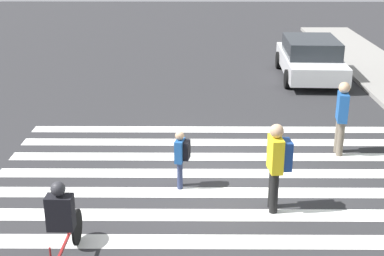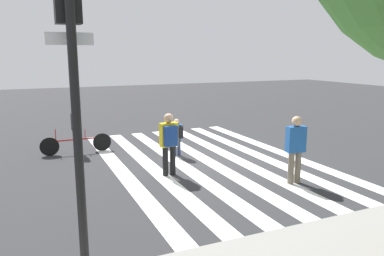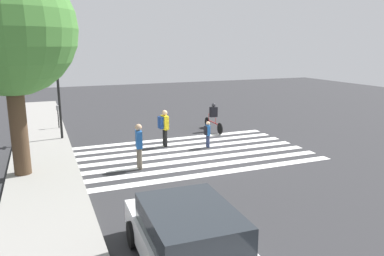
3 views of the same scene
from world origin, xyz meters
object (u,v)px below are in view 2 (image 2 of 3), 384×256
Objects in this scene: pedestrian_adult_tall_backpack at (169,140)px; traffic_light at (71,54)px; pedestrian_adult_yellow_jacket at (177,135)px; cyclist_near_curb at (75,128)px; pedestrian_child_with_backpack at (296,146)px.

traffic_light is at bearing -129.21° from pedestrian_adult_tall_backpack.
pedestrian_adult_yellow_jacket is at bearing 57.11° from pedestrian_adult_tall_backpack.
pedestrian_adult_tall_backpack is 4.09m from cyclist_near_curb.
pedestrian_adult_yellow_jacket is 0.70× the size of pedestrian_child_with_backpack.
pedestrian_child_with_backpack is at bearing 132.40° from cyclist_near_curb.
pedestrian_child_with_backpack is at bearing -157.08° from traffic_light.
pedestrian_adult_tall_backpack is 0.75× the size of cyclist_near_curb.
pedestrian_adult_yellow_jacket is at bearing -122.34° from traffic_light.
pedestrian_child_with_backpack is (-1.79, 3.71, 0.27)m from pedestrian_adult_yellow_jacket.
traffic_light is 8.25m from cyclist_near_curb.
pedestrian_child_with_backpack is (-2.75, 1.90, -0.02)m from pedestrian_adult_tall_backpack.
pedestrian_adult_yellow_jacket is (-3.86, -6.10, -2.58)m from traffic_light.
traffic_light is at bearing -110.53° from pedestrian_adult_yellow_jacket.
pedestrian_child_with_backpack reaches higher than pedestrian_adult_yellow_jacket.
pedestrian_child_with_backpack is (-5.66, -2.39, -2.30)m from traffic_light.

